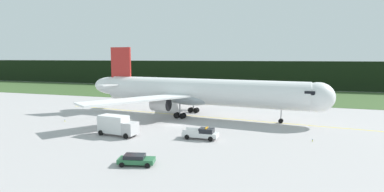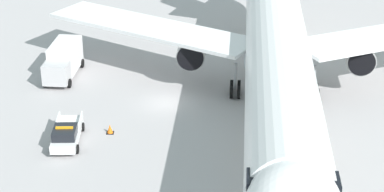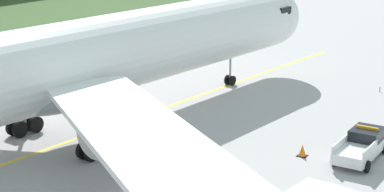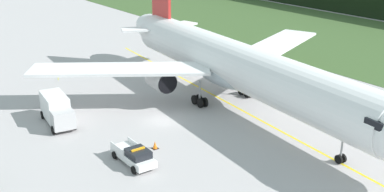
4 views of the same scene
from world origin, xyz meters
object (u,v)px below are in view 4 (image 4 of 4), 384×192
object	(u,v)px
catering_truck	(57,109)
ops_pickup_truck	(134,155)
apron_cone	(155,145)
airliner	(237,66)

from	to	relation	value
catering_truck	ops_pickup_truck	bearing A→B (deg)	9.20
ops_pickup_truck	apron_cone	world-z (taller)	ops_pickup_truck
ops_pickup_truck	apron_cone	size ratio (longest dim) A/B	7.12
catering_truck	apron_cone	world-z (taller)	catering_truck
ops_pickup_truck	airliner	bearing A→B (deg)	108.83
ops_pickup_truck	apron_cone	bearing A→B (deg)	117.09
ops_pickup_truck	catering_truck	distance (m)	14.17
airliner	ops_pickup_truck	bearing A→B (deg)	-71.17
ops_pickup_truck	catering_truck	world-z (taller)	catering_truck
apron_cone	ops_pickup_truck	bearing A→B (deg)	-62.91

